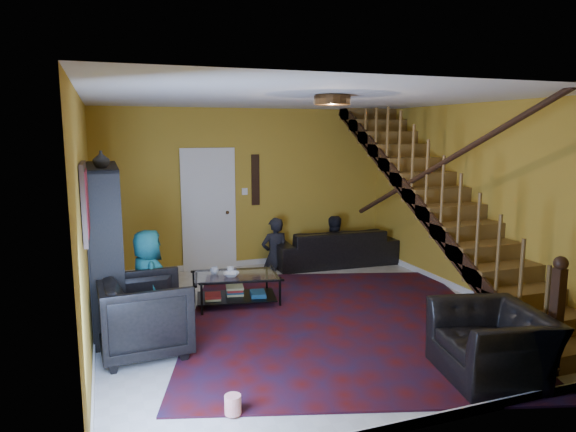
% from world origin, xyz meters
% --- Properties ---
extents(floor, '(5.50, 5.50, 0.00)m').
position_xyz_m(floor, '(0.00, 0.00, 0.00)').
color(floor, beige).
rests_on(floor, ground).
extents(room, '(5.50, 5.50, 5.50)m').
position_xyz_m(room, '(-1.33, 1.33, 0.05)').
color(room, '#A78525').
rests_on(room, ground).
extents(staircase, '(0.95, 5.02, 3.18)m').
position_xyz_m(staircase, '(2.12, -0.00, 1.40)').
color(staircase, brown).
rests_on(staircase, floor).
extents(bookshelf, '(0.35, 1.80, 2.00)m').
position_xyz_m(bookshelf, '(-2.40, 0.60, 0.96)').
color(bookshelf, black).
rests_on(bookshelf, floor).
extents(door, '(0.82, 0.05, 2.05)m').
position_xyz_m(door, '(-0.70, 2.73, 1.02)').
color(door, silver).
rests_on(door, floor).
extents(framed_picture, '(0.04, 0.74, 0.74)m').
position_xyz_m(framed_picture, '(-2.57, -0.90, 1.75)').
color(framed_picture, maroon).
rests_on(framed_picture, room).
extents(wall_hanging, '(0.14, 0.03, 0.90)m').
position_xyz_m(wall_hanging, '(0.15, 2.73, 1.55)').
color(wall_hanging, black).
rests_on(wall_hanging, room).
extents(ceiling_fixture, '(0.40, 0.40, 0.10)m').
position_xyz_m(ceiling_fixture, '(0.00, -0.80, 2.74)').
color(ceiling_fixture, '#3F2814').
rests_on(ceiling_fixture, room).
extents(rug, '(4.87, 5.23, 0.02)m').
position_xyz_m(rug, '(0.34, -0.36, 0.01)').
color(rug, '#3F0B0C').
rests_on(rug, floor).
extents(sofa, '(2.26, 0.96, 0.65)m').
position_xyz_m(sofa, '(1.50, 2.30, 0.32)').
color(sofa, black).
rests_on(sofa, floor).
extents(armchair_left, '(0.99, 0.96, 0.86)m').
position_xyz_m(armchair_left, '(-2.05, -0.49, 0.43)').
color(armchair_left, black).
rests_on(armchair_left, floor).
extents(armchair_right, '(1.12, 1.22, 0.69)m').
position_xyz_m(armchair_right, '(1.10, -2.22, 0.35)').
color(armchair_right, black).
rests_on(armchair_right, floor).
extents(person_adult_a, '(0.51, 0.35, 1.37)m').
position_xyz_m(person_adult_a, '(0.38, 2.35, 0.23)').
color(person_adult_a, black).
rests_on(person_adult_a, sofa).
extents(person_adult_b, '(0.68, 0.54, 1.33)m').
position_xyz_m(person_adult_b, '(1.50, 2.35, 0.22)').
color(person_adult_b, black).
rests_on(person_adult_b, sofa).
extents(person_child, '(0.45, 0.64, 1.25)m').
position_xyz_m(person_child, '(-1.95, 0.17, 0.62)').
color(person_child, '#19615D').
rests_on(person_child, armchair_left).
extents(coffee_table, '(1.24, 0.86, 0.44)m').
position_xyz_m(coffee_table, '(-0.73, 0.73, 0.25)').
color(coffee_table, black).
rests_on(coffee_table, floor).
extents(cup_a, '(0.14, 0.14, 0.09)m').
position_xyz_m(cup_a, '(-1.01, 0.86, 0.48)').
color(cup_a, '#999999').
rests_on(cup_a, coffee_table).
extents(cup_b, '(0.14, 0.14, 0.10)m').
position_xyz_m(cup_b, '(-0.79, 0.79, 0.49)').
color(cup_b, '#999999').
rests_on(cup_b, coffee_table).
extents(bowl, '(0.27, 0.27, 0.05)m').
position_xyz_m(bowl, '(-0.82, 0.66, 0.46)').
color(bowl, '#999999').
rests_on(bowl, coffee_table).
extents(vase, '(0.18, 0.18, 0.19)m').
position_xyz_m(vase, '(-2.41, 0.10, 2.10)').
color(vase, '#999999').
rests_on(vase, bookshelf).
extents(popcorn_bucket, '(0.17, 0.17, 0.17)m').
position_xyz_m(popcorn_bucket, '(-1.46, -2.04, 0.10)').
color(popcorn_bucket, red).
rests_on(popcorn_bucket, rug).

